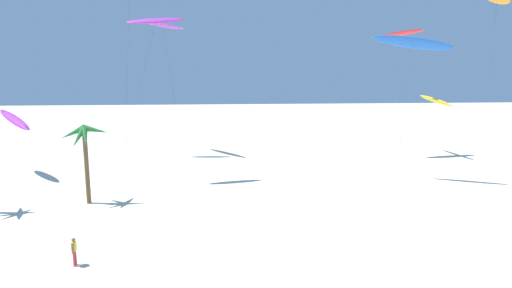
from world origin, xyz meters
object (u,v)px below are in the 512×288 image
flying_kite_2 (399,34)px  flying_kite_4 (435,100)px  palm_tree_1 (85,139)px  flying_kite_6 (155,21)px  flying_kite_5 (412,43)px  person_near_left (74,250)px  flying_kite_3 (14,120)px  flying_kite_1 (164,26)px

flying_kite_2 → flying_kite_4: flying_kite_2 is taller
palm_tree_1 → flying_kite_6: 13.40m
flying_kite_5 → flying_kite_6: size_ratio=0.91×
flying_kite_5 → person_near_left: flying_kite_5 is taller
flying_kite_2 → flying_kite_3: bearing=-171.1°
palm_tree_1 → person_near_left: bearing=-77.0°
flying_kite_3 → flying_kite_4: size_ratio=0.87×
flying_kite_4 → flying_kite_5: bearing=-127.4°
flying_kite_4 → person_near_left: bearing=-141.4°
flying_kite_2 → flying_kite_5: 13.62m
palm_tree_1 → flying_kite_2: flying_kite_2 is taller
person_near_left → flying_kite_2: bearing=43.0°
flying_kite_6 → flying_kite_3: bearing=166.7°
flying_kite_5 → flying_kite_6: (-24.54, 2.20, 2.01)m
flying_kite_2 → palm_tree_1: bearing=-152.9°
flying_kite_1 → person_near_left: 37.90m
flying_kite_4 → flying_kite_5: flying_kite_5 is taller
flying_kite_6 → person_near_left: (-2.38, -18.67, -14.82)m
flying_kite_4 → flying_kite_6: 37.09m
flying_kite_5 → flying_kite_3: bearing=171.7°
palm_tree_1 → flying_kite_4: flying_kite_4 is taller
palm_tree_1 → flying_kite_4: 43.39m
flying_kite_1 → flying_kite_4: flying_kite_1 is taller
flying_kite_2 → flying_kite_5: flying_kite_2 is taller
palm_tree_1 → flying_kite_1: flying_kite_1 is taller
flying_kite_5 → flying_kite_1: bearing=145.2°
flying_kite_1 → person_near_left: size_ratio=11.00×
palm_tree_1 → flying_kite_5: (29.64, 4.69, 8.29)m
flying_kite_3 → palm_tree_1: bearing=-45.7°
flying_kite_2 → flying_kite_3: 45.88m
flying_kite_4 → person_near_left: (-36.85, -29.46, -6.41)m
flying_kite_1 → flying_kite_5: flying_kite_1 is taller
flying_kite_5 → flying_kite_4: bearing=52.6°
flying_kite_2 → flying_kite_4: bearing=2.7°
palm_tree_1 → flying_kite_3: flying_kite_3 is taller
flying_kite_4 → flying_kite_5: size_ratio=0.55×
flying_kite_3 → person_near_left: bearing=-59.8°
flying_kite_3 → flying_kite_4: bearing=8.2°
flying_kite_3 → flying_kite_4: 50.37m
palm_tree_1 → person_near_left: palm_tree_1 is taller
palm_tree_1 → flying_kite_2: bearing=27.1°
flying_kite_1 → flying_kite_4: bearing=-7.7°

